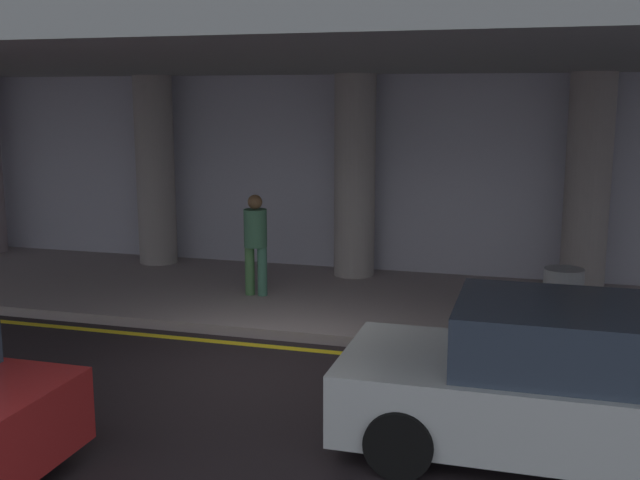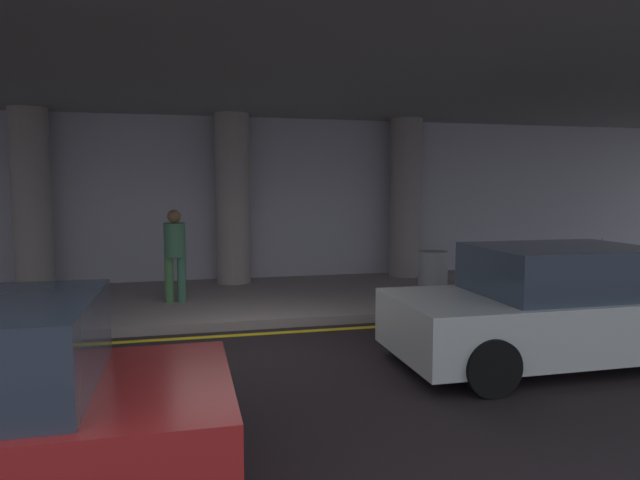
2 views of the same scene
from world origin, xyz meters
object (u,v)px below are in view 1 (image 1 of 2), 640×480
at_px(person_waiting_for_ride, 256,238).
at_px(support_column_right_mid, 588,183).
at_px(support_column_center, 355,176).
at_px(trash_bin_steel, 563,298).
at_px(car_silver, 559,384).
at_px(support_column_left_mid, 155,171).

bearing_deg(person_waiting_for_ride, support_column_right_mid, 31.84).
height_order(support_column_center, trash_bin_steel, support_column_center).
distance_m(support_column_center, trash_bin_steel, 4.55).
bearing_deg(trash_bin_steel, person_waiting_for_ride, 174.45).
height_order(support_column_center, person_waiting_for_ride, support_column_center).
bearing_deg(support_column_right_mid, trash_bin_steel, -99.05).
bearing_deg(support_column_right_mid, support_column_center, 180.00).
height_order(support_column_center, car_silver, support_column_center).
height_order(support_column_left_mid, trash_bin_steel, support_column_left_mid).
bearing_deg(car_silver, person_waiting_for_ride, -43.19).
relative_size(support_column_center, person_waiting_for_ride, 2.17).
height_order(support_column_right_mid, car_silver, support_column_right_mid).
bearing_deg(support_column_center, support_column_left_mid, 180.00).
relative_size(car_silver, person_waiting_for_ride, 2.44).
relative_size(car_silver, trash_bin_steel, 4.82).
bearing_deg(support_column_left_mid, support_column_right_mid, 0.00).
bearing_deg(person_waiting_for_ride, support_column_left_mid, 157.63).
bearing_deg(support_column_center, support_column_right_mid, 0.00).
height_order(support_column_center, support_column_right_mid, same).
distance_m(support_column_left_mid, person_waiting_for_ride, 3.48).
relative_size(support_column_center, support_column_right_mid, 1.00).
relative_size(support_column_center, car_silver, 0.89).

